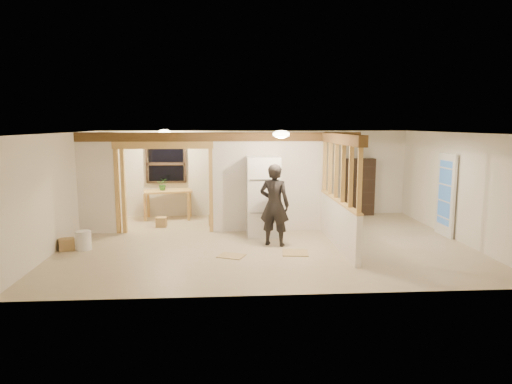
{
  "coord_description": "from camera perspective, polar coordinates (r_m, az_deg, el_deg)",
  "views": [
    {
      "loc": [
        -0.88,
        -10.13,
        2.69
      ],
      "look_at": [
        -0.17,
        0.4,
        1.12
      ],
      "focal_mm": 32.0,
      "sensor_mm": 36.0,
      "label": 1
    }
  ],
  "objects": [
    {
      "name": "wall_back",
      "position": [
        13.48,
        -0.08,
        2.35
      ],
      "size": [
        9.0,
        0.01,
        2.5
      ],
      "primitive_type": "cube",
      "color": "silver",
      "rests_on": "floor"
    },
    {
      "name": "wall_front",
      "position": [
        7.08,
        3.38,
        -3.26
      ],
      "size": [
        9.0,
        0.01,
        2.5
      ],
      "primitive_type": "cube",
      "color": "silver",
      "rests_on": "floor"
    },
    {
      "name": "floor_panel_near",
      "position": [
        9.72,
        4.92,
        -7.56
      ],
      "size": [
        0.59,
        0.59,
        0.02
      ],
      "primitive_type": "cube",
      "rotation": [
        0.0,
        0.0,
        -0.11
      ],
      "color": "tan",
      "rests_on": "floor"
    },
    {
      "name": "bookshelf",
      "position": [
        13.88,
        12.84,
        0.62
      ],
      "size": [
        0.84,
        0.28,
        1.69
      ],
      "primitive_type": "cube",
      "color": "black",
      "rests_on": "floor"
    },
    {
      "name": "shop_vac",
      "position": [
        12.95,
        -17.95,
        -2.72
      ],
      "size": [
        0.5,
        0.5,
        0.53
      ],
      "primitive_type": "cylinder",
      "rotation": [
        0.0,
        0.0,
        0.26
      ],
      "color": "#B70F19",
      "rests_on": "floor"
    },
    {
      "name": "ceiling_dome_util",
      "position": [
        12.53,
        -11.37,
        7.36
      ],
      "size": [
        0.32,
        0.32,
        0.14
      ],
      "primitive_type": "ellipsoid",
      "color": "#FFEABF",
      "rests_on": "ceiling"
    },
    {
      "name": "stud_partition",
      "position": [
        10.09,
        10.41,
        2.49
      ],
      "size": [
        0.14,
        3.2,
        1.32
      ],
      "primitive_type": "cube",
      "color": "tan",
      "rests_on": "pony_wall"
    },
    {
      "name": "box_util_a",
      "position": [
        12.16,
        -4.87,
        -3.57
      ],
      "size": [
        0.46,
        0.43,
        0.31
      ],
      "primitive_type": "cube",
      "rotation": [
        0.0,
        0.0,
        0.41
      ],
      "color": "#A98652",
      "rests_on": "floor"
    },
    {
      "name": "pony_wall",
      "position": [
        10.27,
        10.24,
        -3.96
      ],
      "size": [
        0.12,
        3.2,
        1.0
      ],
      "primitive_type": "cube",
      "color": "silver",
      "rests_on": "floor"
    },
    {
      "name": "window_back",
      "position": [
        13.46,
        -11.2,
        3.46
      ],
      "size": [
        1.12,
        0.1,
        1.1
      ],
      "primitive_type": "cube",
      "color": "black",
      "rests_on": "wall_back"
    },
    {
      "name": "ceiling",
      "position": [
        10.17,
        1.13,
        7.41
      ],
      "size": [
        9.0,
        6.5,
        0.01
      ],
      "primitive_type": "cube",
      "color": "white"
    },
    {
      "name": "wall_left",
      "position": [
        10.85,
        -23.3,
        0.16
      ],
      "size": [
        0.01,
        6.5,
        2.5
      ],
      "primitive_type": "cube",
      "color": "silver",
      "rests_on": "floor"
    },
    {
      "name": "refrigerator",
      "position": [
        11.06,
        0.9,
        -0.52
      ],
      "size": [
        0.79,
        0.77,
        1.92
      ],
      "primitive_type": "cube",
      "color": "white",
      "rests_on": "floor"
    },
    {
      "name": "wall_right",
      "position": [
        11.56,
        23.94,
        0.59
      ],
      "size": [
        0.01,
        6.5,
        2.5
      ],
      "primitive_type": "cube",
      "color": "silver",
      "rests_on": "floor"
    },
    {
      "name": "doorway_frame",
      "position": [
        11.54,
        -11.38,
        0.4
      ],
      "size": [
        2.46,
        0.14,
        2.2
      ],
      "primitive_type": "cube",
      "color": "tan",
      "rests_on": "floor"
    },
    {
      "name": "hanging_bulb",
      "position": [
        11.79,
        -9.34,
        5.89
      ],
      "size": [
        0.07,
        0.07,
        0.07
      ],
      "primitive_type": "ellipsoid",
      "color": "#FFD88C",
      "rests_on": "ceiling"
    },
    {
      "name": "work_table",
      "position": [
        13.27,
        -10.94,
        -1.54
      ],
      "size": [
        1.42,
        0.92,
        0.83
      ],
      "primitive_type": "cube",
      "rotation": [
        0.0,
        0.0,
        0.21
      ],
      "color": "tan",
      "rests_on": "floor"
    },
    {
      "name": "floor",
      "position": [
        10.52,
        1.09,
        -6.37
      ],
      "size": [
        9.0,
        6.5,
        0.01
      ],
      "primitive_type": "cube",
      "color": "#C1AE8F",
      "rests_on": "ground"
    },
    {
      "name": "woman",
      "position": [
        10.1,
        2.31,
        -1.61
      ],
      "size": [
        0.79,
        0.65,
        1.84
      ],
      "primitive_type": "imported",
      "rotation": [
        0.0,
        0.0,
        2.77
      ],
      "color": "black",
      "rests_on": "floor"
    },
    {
      "name": "partition_left_stub",
      "position": [
        11.85,
        -19.33,
        1.02
      ],
      "size": [
        0.9,
        0.12,
        2.5
      ],
      "primitive_type": "cube",
      "color": "silver",
      "rests_on": "floor"
    },
    {
      "name": "ceiling_dome_main",
      "position": [
        9.7,
        3.17,
        7.23
      ],
      "size": [
        0.36,
        0.36,
        0.16
      ],
      "primitive_type": "ellipsoid",
      "color": "#FFEABF",
      "rests_on": "ceiling"
    },
    {
      "name": "box_front",
      "position": [
        10.69,
        -22.6,
        -6.06
      ],
      "size": [
        0.38,
        0.35,
        0.25
      ],
      "primitive_type": "cube",
      "rotation": [
        0.0,
        0.0,
        0.37
      ],
      "color": "#A98652",
      "rests_on": "floor"
    },
    {
      "name": "french_door",
      "position": [
        11.91,
        22.64,
        -0.33
      ],
      "size": [
        0.12,
        0.86,
        2.0
      ],
      "primitive_type": "cube",
      "color": "white",
      "rests_on": "floor"
    },
    {
      "name": "bucket",
      "position": [
        10.56,
        -20.75,
        -5.68
      ],
      "size": [
        0.39,
        0.39,
        0.41
      ],
      "primitive_type": "cylinder",
      "rotation": [
        0.0,
        0.0,
        -0.24
      ],
      "color": "silver",
      "rests_on": "floor"
    },
    {
      "name": "header_beam_right",
      "position": [
        10.04,
        10.52,
        6.58
      ],
      "size": [
        0.18,
        3.3,
        0.22
      ],
      "primitive_type": "cube",
      "color": "brown",
      "rests_on": "ceiling"
    },
    {
      "name": "partition_center",
      "position": [
        11.47,
        1.59,
        1.27
      ],
      "size": [
        2.8,
        0.12,
        2.5
      ],
      "primitive_type": "cube",
      "color": "silver",
      "rests_on": "floor"
    },
    {
      "name": "floor_panel_far",
      "position": [
        9.47,
        -3.09,
        -7.97
      ],
      "size": [
        0.64,
        0.59,
        0.02
      ],
      "primitive_type": "cube",
      "rotation": [
        0.0,
        0.0,
        -0.42
      ],
      "color": "tan",
      "rests_on": "floor"
    },
    {
      "name": "potted_plant",
      "position": [
        13.18,
        -11.57,
        0.95
      ],
      "size": [
        0.33,
        0.29,
        0.34
      ],
      "primitive_type": "imported",
      "rotation": [
        0.0,
        0.0,
        -0.09
      ],
      "color": "#316223",
      "rests_on": "work_table"
    },
    {
      "name": "box_util_b",
      "position": [
        12.33,
        -11.75,
        -3.69
      ],
      "size": [
        0.28,
        0.28,
        0.25
      ],
      "primitive_type": "cube",
      "rotation": [
        0.0,
        0.0,
        -0.01
      ],
      "color": "#A98652",
      "rests_on": "floor"
    },
    {
      "name": "header_beam_back",
      "position": [
        11.33,
        -4.48,
        6.89
      ],
      "size": [
        7.0,
        0.18,
        0.22
      ],
      "primitive_type": "cube",
      "color": "brown",
      "rests_on": "ceiling"
    }
  ]
}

